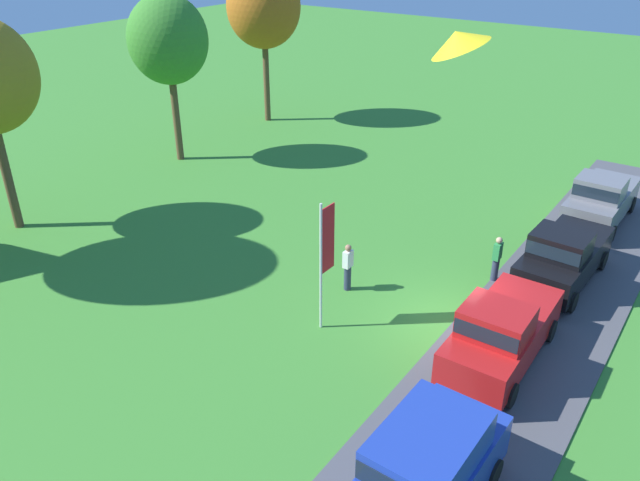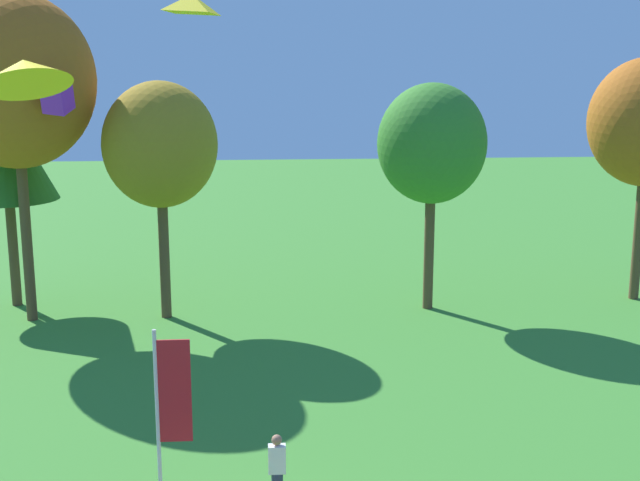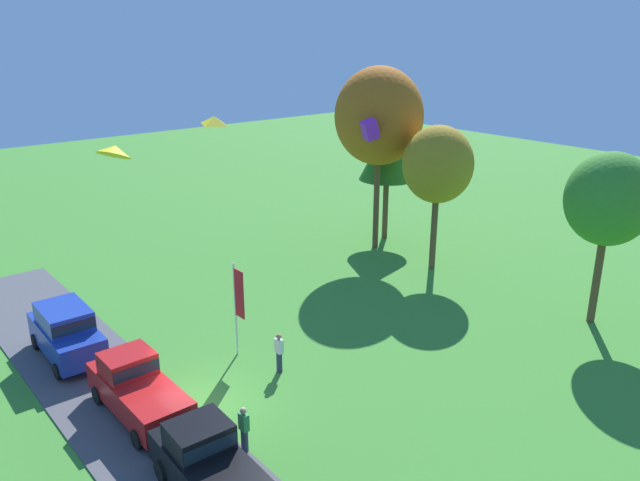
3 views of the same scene
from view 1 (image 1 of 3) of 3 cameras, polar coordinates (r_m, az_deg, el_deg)
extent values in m
plane|color=#3D842D|center=(20.01, 11.43, -7.51)|extent=(120.00, 120.00, 0.00)
cube|color=#4C4C51|center=(19.42, 17.83, -9.54)|extent=(36.00, 4.40, 0.06)
cube|color=#1E389E|center=(13.98, 9.52, -20.88)|extent=(4.64, 2.00, 1.10)
cube|color=#1E389E|center=(13.27, 9.86, -18.10)|extent=(2.64, 1.82, 0.84)
cube|color=#19232D|center=(13.27, 9.86, -18.10)|extent=(2.69, 1.79, 0.46)
cylinder|color=black|center=(15.19, 15.48, -19.76)|extent=(0.69, 0.26, 0.68)
cylinder|color=black|center=(15.61, 9.11, -17.28)|extent=(0.69, 0.26, 0.68)
cube|color=red|center=(18.39, 16.32, -8.25)|extent=(5.01, 1.94, 1.00)
cube|color=red|center=(17.24, 15.80, -7.15)|extent=(1.51, 1.77, 0.80)
cube|color=#19232D|center=(17.24, 15.80, -7.15)|extent=(1.54, 1.74, 0.44)
cylinder|color=black|center=(17.20, 16.98, -13.34)|extent=(0.68, 0.24, 0.68)
cylinder|color=black|center=(17.60, 11.38, -11.44)|extent=(0.68, 0.24, 0.68)
cylinder|color=black|center=(19.88, 20.26, -7.72)|extent=(0.68, 0.24, 0.68)
cylinder|color=black|center=(20.23, 15.39, -6.23)|extent=(0.68, 0.24, 0.68)
cube|color=black|center=(22.88, 21.38, -1.59)|extent=(5.07, 2.09, 1.00)
cube|color=black|center=(21.78, 21.13, -0.34)|extent=(1.56, 1.81, 0.80)
cube|color=#19232D|center=(21.78, 21.13, -0.34)|extent=(1.59, 1.78, 0.44)
cylinder|color=black|center=(21.50, 22.02, -5.22)|extent=(0.69, 0.27, 0.68)
cylinder|color=black|center=(21.88, 17.57, -3.80)|extent=(0.69, 0.27, 0.68)
cylinder|color=black|center=(24.43, 24.39, -1.65)|extent=(0.69, 0.27, 0.68)
cylinder|color=black|center=(24.77, 20.43, -0.45)|extent=(0.69, 0.27, 0.68)
cube|color=slate|center=(28.07, 24.30, 3.25)|extent=(5.03, 1.99, 1.00)
cube|color=slate|center=(27.01, 24.25, 4.43)|extent=(1.53, 1.79, 0.80)
cube|color=#19232D|center=(27.01, 24.25, 4.43)|extent=(1.56, 1.75, 0.44)
cylinder|color=black|center=(26.59, 25.05, 0.57)|extent=(0.68, 0.25, 0.68)
cylinder|color=black|center=(26.89, 21.38, 1.61)|extent=(0.68, 0.25, 0.68)
cylinder|color=black|center=(29.69, 26.57, 2.97)|extent=(0.68, 0.25, 0.68)
cylinder|color=black|center=(29.96, 23.26, 3.88)|extent=(0.68, 0.25, 0.68)
cylinder|color=#2D334C|center=(21.13, 2.53, -3.44)|extent=(0.24, 0.24, 0.88)
cube|color=white|center=(20.76, 2.57, -1.69)|extent=(0.36, 0.22, 0.60)
sphere|color=#9E7051|center=(20.56, 2.60, -0.67)|extent=(0.22, 0.22, 0.22)
cylinder|color=#2D334C|center=(22.40, 15.70, -2.62)|extent=(0.24, 0.24, 0.88)
cube|color=#2D8E47|center=(22.05, 15.94, -0.95)|extent=(0.36, 0.22, 0.60)
sphere|color=tan|center=(21.86, 16.08, 0.01)|extent=(0.22, 0.22, 0.22)
cylinder|color=brown|center=(27.61, -26.68, 5.24)|extent=(0.36, 0.36, 4.36)
cylinder|color=brown|center=(33.08, -12.99, 10.80)|extent=(0.36, 0.36, 4.30)
ellipsoid|color=#387F28|center=(32.21, -13.74, 17.42)|extent=(3.87, 3.87, 4.25)
cylinder|color=brown|center=(39.08, -4.91, 14.27)|extent=(0.36, 0.36, 4.75)
ellipsoid|color=#B25B19|center=(38.33, -5.18, 20.54)|extent=(4.28, 4.28, 4.70)
cylinder|color=silver|center=(18.37, 0.08, -2.57)|extent=(0.08, 0.08, 4.19)
cube|color=red|center=(18.22, 0.71, 0.16)|extent=(0.64, 0.04, 2.09)
cone|color=yellow|center=(13.18, 12.51, 17.47)|extent=(1.66, 1.68, 0.81)
camera|label=2|loc=(16.83, 61.01, 7.61)|focal=50.00mm
camera|label=3|loc=(33.72, 45.42, 23.72)|focal=35.00mm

